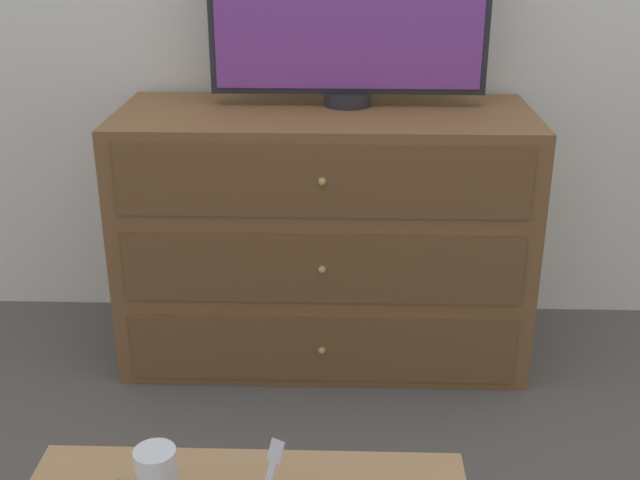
# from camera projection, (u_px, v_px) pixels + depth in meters

# --- Properties ---
(ground_plane) EXTENTS (12.00, 12.00, 0.00)m
(ground_plane) POSITION_uv_depth(u_px,v_px,m) (349.00, 306.00, 3.05)
(ground_plane) COLOR #56514C
(dresser) EXTENTS (1.29, 0.55, 0.82)m
(dresser) POSITION_uv_depth(u_px,v_px,m) (324.00, 235.00, 2.62)
(dresser) COLOR brown
(dresser) RESTS_ON ground_plane
(drink_cup) EXTENTS (0.07, 0.07, 0.11)m
(drink_cup) POSITION_uv_depth(u_px,v_px,m) (157.00, 480.00, 1.40)
(drink_cup) COLOR #9E6638
(drink_cup) RESTS_ON coffee_table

